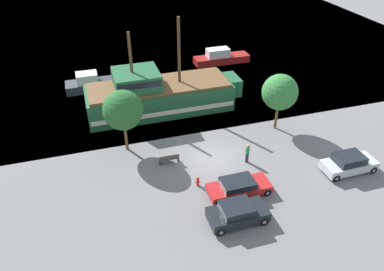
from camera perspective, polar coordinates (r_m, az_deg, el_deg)
The scene contains 13 objects.
ground_plane at distance 31.60m, azimuth 3.08°, elevation -3.38°, with size 160.00×160.00×0.00m, color slate.
water_surface at distance 70.82m, azimuth -9.62°, elevation 17.46°, with size 80.00×80.00×0.00m, color slate.
pirate_ship at distance 37.90m, azimuth -5.16°, elevation 6.22°, with size 15.67×5.13×9.26m.
moored_boat_dockside at distance 49.58m, azimuth 4.38°, elevation 11.77°, with size 7.17×1.99×1.93m.
moored_boat_outer at distance 43.75m, azimuth -15.16°, elevation 7.67°, with size 5.70×2.24×2.00m.
parked_car_curb_front at distance 25.80m, azimuth 6.94°, elevation -11.65°, with size 4.02×1.99×1.46m.
parked_car_curb_mid at distance 32.18m, azimuth 22.79°, elevation -3.93°, with size 4.31×1.93×1.55m.
parked_car_curb_rear at distance 27.90m, azimuth 7.11°, elevation -7.78°, with size 4.67×1.91×1.27m.
fire_hydrant at distance 28.54m, azimuth 0.89°, elevation -6.96°, with size 0.42×0.25×0.76m.
bench_promenade_east at distance 30.74m, azimuth -3.49°, elevation -3.58°, with size 1.63×0.45×0.85m.
pedestrian_walking_near at distance 30.91m, azimuth 8.44°, elevation -2.66°, with size 0.32×0.32×1.74m.
tree_row_east at distance 31.02m, azimuth -10.49°, elevation 3.81°, with size 3.33×3.33×5.54m.
tree_row_mideast at distance 34.51m, azimuth 13.24°, elevation 6.44°, with size 3.24×3.24×5.39m.
Camera 1 is at (-9.08, -23.65, 18.88)m, focal length 35.00 mm.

